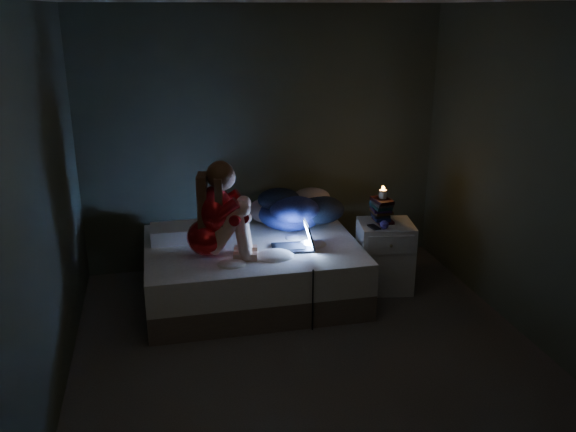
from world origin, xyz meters
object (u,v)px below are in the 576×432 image
object	(u,v)px
woman	(206,210)
laptop	(292,235)
nightstand	(385,256)
phone	(377,228)
bed	(252,270)
candle	(383,193)

from	to	relation	value
woman	laptop	size ratio (longest dim) A/B	2.35
woman	nightstand	size ratio (longest dim) A/B	1.29
laptop	nightstand	world-z (taller)	laptop
woman	laptop	distance (m)	0.81
laptop	phone	size ratio (longest dim) A/B	2.58
woman	phone	size ratio (longest dim) A/B	6.06
nightstand	phone	world-z (taller)	phone
woman	phone	distance (m)	1.56
phone	woman	bearing A→B (deg)	161.16
bed	nightstand	world-z (taller)	nightstand
bed	phone	xyz separation A→B (m)	(1.12, -0.21, 0.40)
bed	woman	size ratio (longest dim) A/B	2.25
nightstand	candle	world-z (taller)	candle
bed	nightstand	bearing A→B (deg)	-4.40
woman	bed	bearing A→B (deg)	38.89
bed	phone	world-z (taller)	phone
laptop	candle	bearing A→B (deg)	15.16
bed	nightstand	xyz separation A→B (m)	(1.25, -0.10, 0.07)
bed	phone	bearing A→B (deg)	-10.64
candle	laptop	bearing A→B (deg)	-169.58
nightstand	candle	xyz separation A→B (m)	(-0.03, 0.06, 0.60)
bed	laptop	bearing A→B (deg)	-31.87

